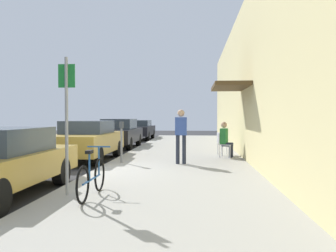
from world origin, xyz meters
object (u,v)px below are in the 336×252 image
object	(u,v)px
parked_car_3	(139,129)
parked_car_1	(87,140)
parked_car_2	(119,133)
cafe_chair_0	(224,143)
parking_meter	(121,139)
seated_patron_0	(226,138)
bicycle_0	(92,178)
cafe_chair_1	(222,142)
pedestrian_standing	(181,132)
street_sign	(67,115)

from	to	relation	value
parked_car_3	parked_car_1	bearing A→B (deg)	-90.00
parked_car_2	cafe_chair_0	size ratio (longest dim) A/B	5.06
parking_meter	seated_patron_0	world-z (taller)	parking_meter
parked_car_1	parked_car_3	size ratio (longest dim) A/B	1.00
seated_patron_0	parking_meter	bearing A→B (deg)	-153.44
parked_car_3	bicycle_0	xyz separation A→B (m)	(2.02, -17.91, -0.23)
parked_car_2	seated_patron_0	distance (m)	7.06
parking_meter	cafe_chair_0	world-z (taller)	parking_meter
parking_meter	seated_patron_0	size ratio (longest dim) A/B	1.02
cafe_chair_1	seated_patron_0	bearing A→B (deg)	-85.51
parked_car_2	parking_meter	bearing A→B (deg)	-76.98
parked_car_3	cafe_chair_0	world-z (taller)	parked_car_3
parking_meter	pedestrian_standing	distance (m)	1.94
cafe_chair_0	cafe_chair_1	bearing A→B (deg)	90.01
parked_car_3	bicycle_0	size ratio (longest dim) A/B	2.57
parked_car_3	cafe_chair_0	distance (m)	12.37
cafe_chair_1	pedestrian_standing	bearing A→B (deg)	-119.60
parked_car_2	parked_car_1	bearing A→B (deg)	-90.00
bicycle_0	cafe_chair_1	world-z (taller)	bicycle_0
parked_car_1	street_sign	xyz separation A→B (m)	(1.50, -6.02, 0.89)
bicycle_0	cafe_chair_1	bearing A→B (deg)	68.08
bicycle_0	seated_patron_0	distance (m)	7.21
parked_car_3	seated_patron_0	xyz separation A→B (m)	(5.01, -11.36, 0.11)
seated_patron_0	cafe_chair_1	size ratio (longest dim) A/B	1.48
parked_car_1	parked_car_2	world-z (taller)	parked_car_2
cafe_chair_0	seated_patron_0	distance (m)	0.20
parked_car_2	seated_patron_0	bearing A→B (deg)	-44.78
bicycle_0	cafe_chair_0	size ratio (longest dim) A/B	1.97
parked_car_1	parked_car_3	xyz separation A→B (m)	(0.00, 11.75, -0.04)
seated_patron_0	cafe_chair_1	bearing A→B (deg)	94.49
parked_car_2	pedestrian_standing	size ratio (longest dim) A/B	2.59
parking_meter	pedestrian_standing	world-z (taller)	pedestrian_standing
parked_car_2	street_sign	xyz separation A→B (m)	(1.50, -11.39, 0.88)
parked_car_2	street_sign	bearing A→B (deg)	-82.50
cafe_chair_0	seated_patron_0	xyz separation A→B (m)	(0.06, -0.02, 0.19)
parking_meter	bicycle_0	world-z (taller)	parking_meter
seated_patron_0	cafe_chair_1	xyz separation A→B (m)	(-0.06, 0.73, -0.19)
parked_car_2	bicycle_0	size ratio (longest dim) A/B	2.57
parked_car_1	parked_car_2	bearing A→B (deg)	90.00
bicycle_0	seated_patron_0	bearing A→B (deg)	65.50
bicycle_0	pedestrian_standing	distance (m)	4.93
parking_meter	bicycle_0	distance (m)	4.87
parked_car_2	street_sign	world-z (taller)	street_sign
parked_car_2	pedestrian_standing	distance (m)	7.69
street_sign	bicycle_0	size ratio (longest dim) A/B	1.52
street_sign	cafe_chair_0	distance (m)	7.37
parking_meter	cafe_chair_1	size ratio (longest dim) A/B	1.52
pedestrian_standing	bicycle_0	bearing A→B (deg)	-107.21
bicycle_0	seated_patron_0	world-z (taller)	seated_patron_0
parked_car_1	parked_car_3	bearing A→B (deg)	90.00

